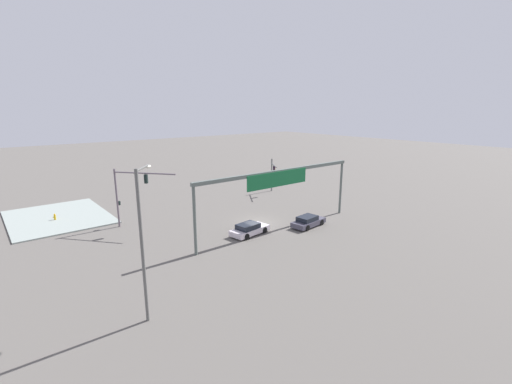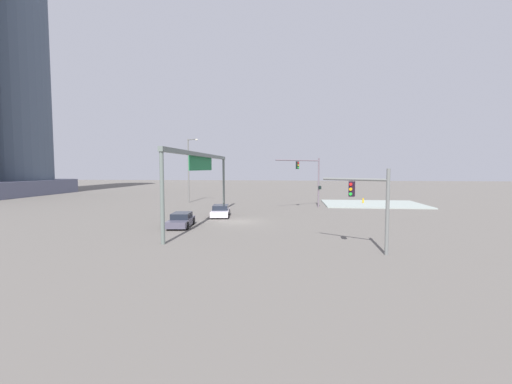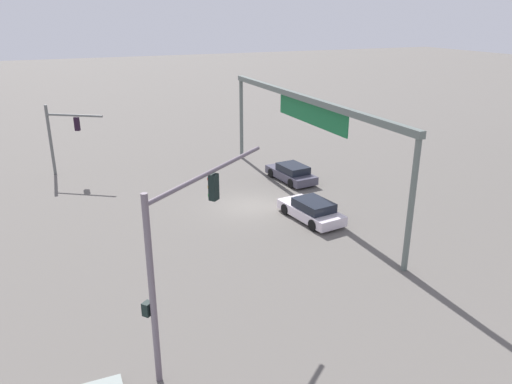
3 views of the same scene
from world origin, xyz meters
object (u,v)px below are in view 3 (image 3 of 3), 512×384
traffic_signal_near_corner (62,131)px  traffic_signal_opposite_side (181,238)px  sedan_car_approaching (312,210)px  sedan_car_waiting_far (291,173)px

traffic_signal_near_corner → traffic_signal_opposite_side: size_ratio=0.79×
sedan_car_approaching → sedan_car_waiting_far: same height
traffic_signal_near_corner → sedan_car_waiting_far: (7.65, 14.45, -2.71)m
traffic_signal_near_corner → sedan_car_approaching: 19.07m
sedan_car_approaching → sedan_car_waiting_far: size_ratio=1.03×
traffic_signal_opposite_side → sedan_car_waiting_far: 19.64m
traffic_signal_opposite_side → sedan_car_approaching: (-8.56, 9.77, -3.83)m
traffic_signal_near_corner → sedan_car_waiting_far: traffic_signal_near_corner is taller
traffic_signal_near_corner → traffic_signal_opposite_side: traffic_signal_opposite_side is taller
sedan_car_approaching → sedan_car_waiting_far: 6.94m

